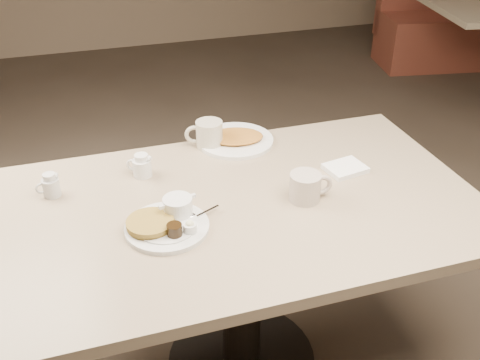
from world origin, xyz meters
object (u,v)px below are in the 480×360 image
object	(u,v)px
coffee_mug_far	(208,134)
creamer_right	(142,166)
main_plate	(167,221)
booth_back_right	(462,19)
creamer_left	(51,186)
diner_table	(242,245)
hash_plate	(235,139)
coffee_mug_near	(306,187)

from	to	relation	value
coffee_mug_far	creamer_right	world-z (taller)	coffee_mug_far
main_plate	booth_back_right	world-z (taller)	booth_back_right
creamer_left	creamer_right	bearing A→B (deg)	7.42
creamer_right	diner_table	bearing A→B (deg)	-42.98
booth_back_right	creamer_right	bearing A→B (deg)	-142.91
main_plate	hash_plate	distance (m)	0.57
coffee_mug_near	creamer_left	xyz separation A→B (m)	(-0.76, 0.26, -0.01)
main_plate	coffee_mug_far	bearing A→B (deg)	61.83
coffee_mug_far	creamer_left	world-z (taller)	coffee_mug_far
creamer_left	hash_plate	size ratio (longest dim) A/B	0.23
diner_table	main_plate	size ratio (longest dim) A/B	4.63
coffee_mug_near	creamer_right	size ratio (longest dim) A/B	1.67
coffee_mug_near	diner_table	bearing A→B (deg)	167.88
diner_table	coffee_mug_far	size ratio (longest dim) A/B	10.03
coffee_mug_far	booth_back_right	world-z (taller)	booth_back_right
coffee_mug_near	hash_plate	size ratio (longest dim) A/B	0.41
coffee_mug_near	creamer_left	bearing A→B (deg)	161.29
diner_table	main_plate	world-z (taller)	main_plate
creamer_left	coffee_mug_near	bearing A→B (deg)	-18.71
main_plate	hash_plate	size ratio (longest dim) A/B	0.94
coffee_mug_near	coffee_mug_far	xyz separation A→B (m)	(-0.20, 0.43, 0.00)
creamer_right	hash_plate	world-z (taller)	creamer_right
booth_back_right	diner_table	bearing A→B (deg)	-137.44
main_plate	coffee_mug_near	xyz separation A→B (m)	(0.45, 0.02, 0.02)
hash_plate	coffee_mug_near	bearing A→B (deg)	-76.95
diner_table	coffee_mug_near	bearing A→B (deg)	-12.12
diner_table	coffee_mug_near	world-z (taller)	coffee_mug_near
diner_table	booth_back_right	world-z (taller)	booth_back_right
main_plate	creamer_right	distance (m)	0.32
main_plate	creamer_right	size ratio (longest dim) A/B	3.79
diner_table	creamer_right	bearing A→B (deg)	137.02
coffee_mug_far	diner_table	bearing A→B (deg)	-88.89
coffee_mug_near	coffee_mug_far	size ratio (longest dim) A/B	0.96
diner_table	booth_back_right	bearing A→B (deg)	42.56
booth_back_right	coffee_mug_far	bearing A→B (deg)	-142.06
coffee_mug_far	booth_back_right	xyz separation A→B (m)	(2.85, 2.22, -0.39)
coffee_mug_far	creamer_left	xyz separation A→B (m)	(-0.56, -0.17, -0.01)
coffee_mug_far	creamer_left	bearing A→B (deg)	-162.86
coffee_mug_near	creamer_right	xyz separation A→B (m)	(-0.47, 0.30, -0.01)
creamer_left	diner_table	bearing A→B (deg)	-20.89
coffee_mug_near	coffee_mug_far	bearing A→B (deg)	115.43
creamer_left	creamer_right	xyz separation A→B (m)	(0.29, 0.04, -0.00)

